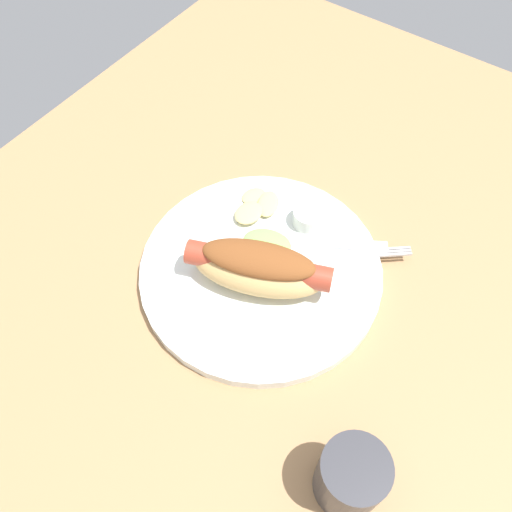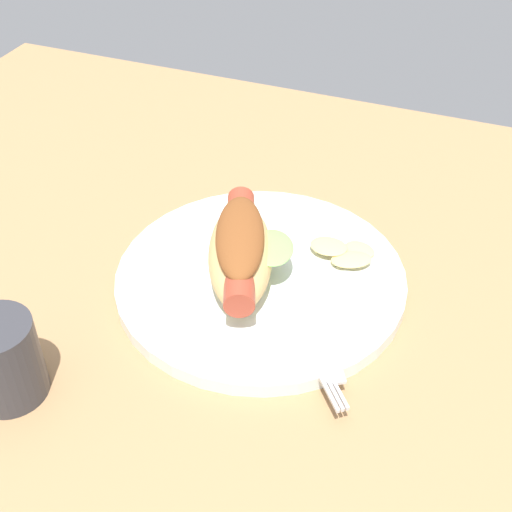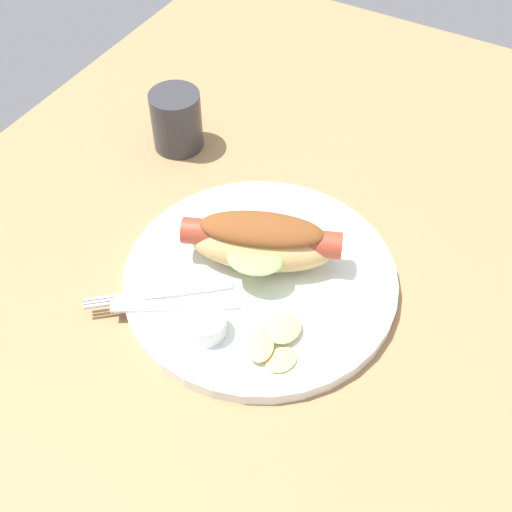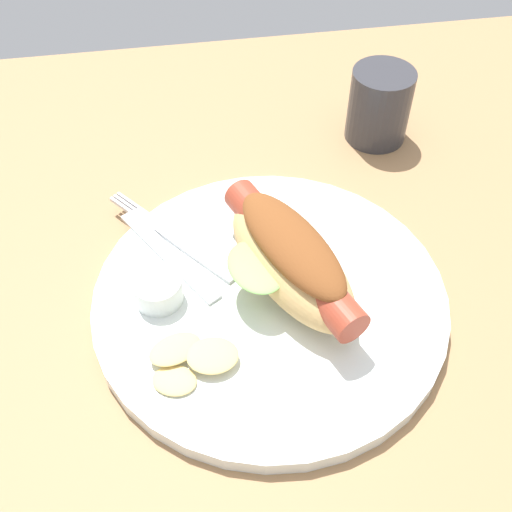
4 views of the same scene
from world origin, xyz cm
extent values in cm
cube|color=#9E754C|center=(0.00, 0.00, -0.90)|extent=(120.00, 90.00, 1.80)
cylinder|color=white|center=(-2.49, 0.18, 0.80)|extent=(30.70, 30.70, 1.60)
ellipsoid|color=tan|center=(-0.58, 0.94, 4.35)|extent=(12.08, 17.37, 5.50)
cylinder|color=#A33D28|center=(-0.58, 0.94, 5.31)|extent=(9.30, 17.47, 3.01)
ellipsoid|color=brown|center=(-0.58, 0.94, 6.66)|extent=(9.65, 14.52, 2.59)
ellipsoid|color=#7FC65B|center=(-3.72, -0.37, 5.45)|extent=(5.99, 7.03, 0.81)
cylinder|color=white|center=(-11.95, 1.04, 2.78)|extent=(4.16, 4.16, 2.35)
cube|color=silver|center=(-9.44, 6.91, 1.80)|extent=(9.13, 10.75, 0.40)
cube|color=silver|center=(-14.20, 13.43, 1.80)|extent=(2.26, 2.66, 0.40)
cube|color=silver|center=(-14.55, 13.15, 1.80)|extent=(2.26, 2.66, 0.40)
cube|color=silver|center=(-14.90, 12.86, 1.80)|extent=(2.26, 2.66, 0.40)
cube|color=silver|center=(-10.83, 5.77, 1.78)|extent=(8.38, 12.47, 0.36)
ellipsoid|color=#E3C371|center=(-11.30, -7.33, 1.85)|extent=(4.29, 3.86, 0.50)
ellipsoid|color=#E3C371|center=(-11.01, -4.78, 2.31)|extent=(5.15, 4.32, 0.74)
ellipsoid|color=#E3C371|center=(-8.14, -5.95, 2.45)|extent=(4.37, 3.71, 0.67)
cylinder|color=#333338|center=(13.44, 21.73, 4.09)|extent=(6.76, 6.76, 8.18)
camera|label=1|loc=(27.88, 20.71, 59.60)|focal=38.17mm
camera|label=2|loc=(-22.26, 52.07, 50.02)|focal=48.95mm
camera|label=3|loc=(-43.36, -22.58, 58.37)|focal=46.24mm
camera|label=4|loc=(-9.08, -32.86, 44.65)|focal=44.19mm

